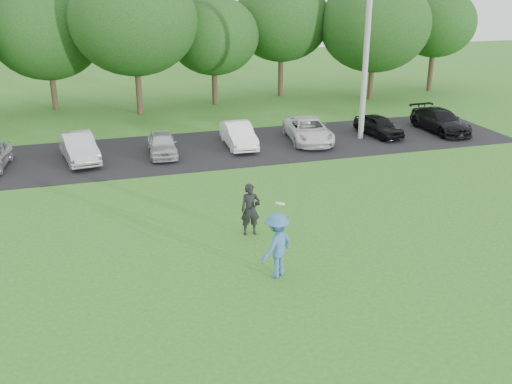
{
  "coord_description": "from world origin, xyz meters",
  "views": [
    {
      "loc": [
        -4.99,
        -13.28,
        8.02
      ],
      "look_at": [
        0.0,
        3.5,
        1.3
      ],
      "focal_mm": 40.0,
      "sensor_mm": 36.0,
      "label": 1
    }
  ],
  "objects": [
    {
      "name": "parked_cars",
      "position": [
        1.0,
        12.78,
        0.61
      ],
      "size": [
        27.79,
        4.5,
        1.24
      ],
      "color": "silver",
      "rests_on": "parking_lot"
    },
    {
      "name": "tree_row",
      "position": [
        1.51,
        22.76,
        4.91
      ],
      "size": [
        42.39,
        9.85,
        8.64
      ],
      "color": "#38281C",
      "rests_on": "ground"
    },
    {
      "name": "ground",
      "position": [
        0.0,
        0.0,
        0.0
      ],
      "size": [
        100.0,
        100.0,
        0.0
      ],
      "primitive_type": "plane",
      "color": "#2E6B1E",
      "rests_on": "ground"
    },
    {
      "name": "utility_pole",
      "position": [
        8.39,
        12.64,
        5.26
      ],
      "size": [
        0.28,
        0.28,
        10.52
      ],
      "primitive_type": "cylinder",
      "color": "#9B9B96",
      "rests_on": "ground"
    },
    {
      "name": "parking_lot",
      "position": [
        0.0,
        13.0,
        0.01
      ],
      "size": [
        32.0,
        6.5,
        0.03
      ],
      "primitive_type": "cube",
      "color": "black",
      "rests_on": "ground"
    },
    {
      "name": "camera_bystander",
      "position": [
        -0.31,
        3.11,
        0.87
      ],
      "size": [
        0.66,
        0.46,
        1.74
      ],
      "color": "black",
      "rests_on": "ground"
    },
    {
      "name": "frisbee_player",
      "position": [
        -0.37,
        0.23,
        0.96
      ],
      "size": [
        1.42,
        1.29,
        2.25
      ],
      "color": "teal",
      "rests_on": "ground"
    }
  ]
}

